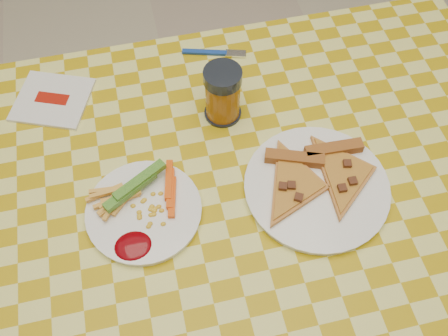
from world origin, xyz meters
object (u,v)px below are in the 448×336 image
(plate_left, at_px, (144,212))
(table, at_px, (221,221))
(drink_glass, at_px, (223,94))
(plate_right, at_px, (316,188))

(plate_left, bearing_deg, table, -4.29)
(plate_left, relative_size, drink_glass, 1.67)
(table, height_order, drink_glass, drink_glass)
(drink_glass, bearing_deg, plate_right, -58.90)
(drink_glass, bearing_deg, plate_left, -134.61)
(plate_left, relative_size, plate_right, 0.78)
(table, relative_size, plate_right, 4.93)
(table, distance_m, plate_left, 0.16)
(plate_right, bearing_deg, table, 176.27)
(table, height_order, plate_left, plate_left)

